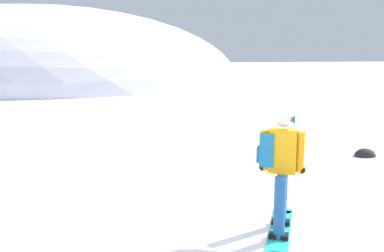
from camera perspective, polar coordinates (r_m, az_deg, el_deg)
name	(u,v)px	position (r m, az deg, el deg)	size (l,w,h in m)	color
ground_plane	(244,236)	(5.76, 7.13, -14.75)	(300.00, 300.00, 0.00)	white
ridge_peak_main	(47,83)	(39.95, -19.22, 5.62)	(34.78, 31.31, 13.33)	white
snowboarder_main	(280,167)	(5.65, 11.92, -5.46)	(1.12, 1.59, 1.71)	#23B7A3
rock_dark	(365,156)	(10.82, 22.62, -3.82)	(0.52, 0.44, 0.36)	#282628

